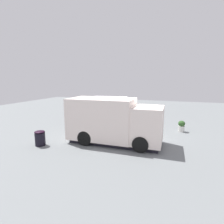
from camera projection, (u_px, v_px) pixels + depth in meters
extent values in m
plane|color=slate|center=(132.00, 137.00, 11.05)|extent=(40.00, 40.00, 0.00)
cube|color=white|center=(102.00, 118.00, 10.00)|extent=(2.07, 3.56, 2.24)
cube|color=white|center=(148.00, 125.00, 9.24)|extent=(1.96, 1.54, 1.88)
cube|color=black|center=(163.00, 120.00, 8.95)|extent=(1.62, 0.05, 0.72)
cube|color=black|center=(108.00, 113.00, 10.93)|extent=(0.05, 1.95, 0.78)
cube|color=white|center=(110.00, 97.00, 11.03)|extent=(0.63, 2.13, 0.03)
cube|color=black|center=(115.00, 141.00, 9.98)|extent=(1.68, 4.82, 0.22)
cylinder|color=black|center=(140.00, 144.00, 8.60)|extent=(0.23, 0.80, 0.80)
cylinder|color=black|center=(146.00, 134.00, 10.28)|extent=(0.23, 0.80, 0.80)
cylinder|color=black|center=(85.00, 138.00, 9.53)|extent=(0.23, 0.80, 0.80)
cylinder|color=black|center=(98.00, 129.00, 11.21)|extent=(0.23, 0.80, 0.80)
ellipsoid|color=navy|center=(100.00, 120.00, 15.45)|extent=(0.60, 0.53, 0.13)
cube|color=navy|center=(98.00, 120.00, 15.27)|extent=(0.37, 0.18, 0.11)
cube|color=navy|center=(100.00, 120.00, 15.24)|extent=(0.37, 0.18, 0.11)
cube|color=#AD2D28|center=(99.00, 116.00, 15.39)|extent=(0.37, 0.28, 0.56)
sphere|color=#D9AF82|center=(99.00, 111.00, 15.32)|extent=(0.21, 0.21, 0.21)
sphere|color=black|center=(99.00, 111.00, 15.31)|extent=(0.22, 0.22, 0.22)
cube|color=#AD2D28|center=(98.00, 115.00, 15.25)|extent=(0.35, 0.16, 0.29)
cube|color=#AD2D28|center=(100.00, 115.00, 15.22)|extent=(0.35, 0.16, 0.29)
cylinder|color=tan|center=(99.00, 116.00, 15.09)|extent=(0.37, 0.11, 0.08)
cube|color=#D14232|center=(99.00, 116.00, 15.08)|extent=(0.31, 0.07, 0.02)
cylinder|color=#4A4848|center=(136.00, 121.00, 14.55)|extent=(0.58, 0.58, 0.36)
torus|color=#4F4446|center=(136.00, 119.00, 14.52)|extent=(0.60, 0.60, 0.04)
ellipsoid|color=#459048|center=(136.00, 116.00, 14.48)|extent=(0.59, 0.59, 0.50)
sphere|color=#C9254D|center=(138.00, 114.00, 14.52)|extent=(0.08, 0.08, 0.08)
sphere|color=red|center=(138.00, 115.00, 14.28)|extent=(0.07, 0.07, 0.07)
sphere|color=red|center=(134.00, 114.00, 14.52)|extent=(0.06, 0.06, 0.06)
cylinder|color=#B8684E|center=(77.00, 126.00, 13.15)|extent=(0.52, 0.52, 0.26)
torus|color=#BA694C|center=(77.00, 124.00, 13.13)|extent=(0.54, 0.54, 0.04)
ellipsoid|color=#2B6934|center=(77.00, 121.00, 13.09)|extent=(0.53, 0.53, 0.45)
sphere|color=#EB1E3F|center=(78.00, 120.00, 12.91)|extent=(0.08, 0.08, 0.08)
sphere|color=red|center=(78.00, 119.00, 13.25)|extent=(0.08, 0.08, 0.08)
sphere|color=#F21C43|center=(75.00, 121.00, 12.92)|extent=(0.09, 0.09, 0.09)
sphere|color=#F13336|center=(79.00, 120.00, 13.29)|extent=(0.05, 0.05, 0.05)
sphere|color=#EE3336|center=(79.00, 120.00, 13.29)|extent=(0.09, 0.09, 0.09)
cylinder|color=silver|center=(181.00, 129.00, 12.06)|extent=(0.40, 0.40, 0.39)
torus|color=silver|center=(181.00, 126.00, 12.03)|extent=(0.43, 0.43, 0.04)
ellipsoid|color=#2F5525|center=(182.00, 124.00, 12.00)|extent=(0.45, 0.45, 0.38)
sphere|color=purple|center=(179.00, 122.00, 12.07)|extent=(0.06, 0.06, 0.06)
sphere|color=purple|center=(180.00, 123.00, 11.87)|extent=(0.06, 0.06, 0.06)
sphere|color=purple|center=(184.00, 122.00, 12.04)|extent=(0.08, 0.08, 0.08)
cylinder|color=black|center=(40.00, 139.00, 9.52)|extent=(0.53, 0.53, 0.70)
ellipsoid|color=black|center=(40.00, 132.00, 9.45)|extent=(0.54, 0.54, 0.12)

